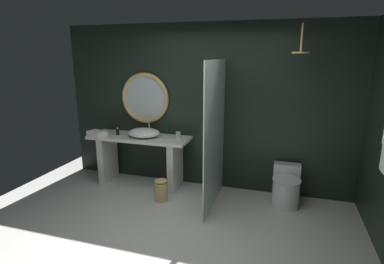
# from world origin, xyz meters

# --- Properties ---
(ground_plane) EXTENTS (5.76, 5.76, 0.00)m
(ground_plane) POSITION_xyz_m (0.00, 0.00, 0.00)
(ground_plane) COLOR silver
(back_wall_panel) EXTENTS (4.80, 0.10, 2.60)m
(back_wall_panel) POSITION_xyz_m (0.00, 1.90, 1.30)
(back_wall_panel) COLOR black
(back_wall_panel) RESTS_ON ground_plane
(vanity_counter) EXTENTS (1.66, 0.56, 0.83)m
(vanity_counter) POSITION_xyz_m (-1.02, 1.55, 0.54)
(vanity_counter) COLOR silver
(vanity_counter) RESTS_ON ground_plane
(vessel_sink) EXTENTS (0.52, 0.43, 0.24)m
(vessel_sink) POSITION_xyz_m (-0.92, 1.53, 0.90)
(vessel_sink) COLOR white
(vessel_sink) RESTS_ON vanity_counter
(tumbler_cup) EXTENTS (0.08, 0.08, 0.11)m
(tumbler_cup) POSITION_xyz_m (-0.37, 1.61, 0.89)
(tumbler_cup) COLOR silver
(tumbler_cup) RESTS_ON vanity_counter
(soap_dispenser) EXTENTS (0.05, 0.05, 0.13)m
(soap_dispenser) POSITION_xyz_m (-1.40, 1.53, 0.89)
(soap_dispenser) COLOR black
(soap_dispenser) RESTS_ON vanity_counter
(round_wall_mirror) EXTENTS (0.84, 0.07, 0.84)m
(round_wall_mirror) POSITION_xyz_m (-1.02, 1.81, 1.42)
(round_wall_mirror) COLOR tan
(shower_glass_panel) EXTENTS (0.02, 1.20, 2.06)m
(shower_glass_panel) POSITION_xyz_m (0.31, 1.25, 1.03)
(shower_glass_panel) COLOR silver
(shower_glass_panel) RESTS_ON ground_plane
(rain_shower_head) EXTENTS (0.22, 0.22, 0.37)m
(rain_shower_head) POSITION_xyz_m (1.35, 1.41, 2.18)
(rain_shower_head) COLOR tan
(toilet) EXTENTS (0.40, 0.58, 0.55)m
(toilet) POSITION_xyz_m (1.31, 1.53, 0.26)
(toilet) COLOR white
(toilet) RESTS_ON ground_plane
(waste_bin) EXTENTS (0.19, 0.19, 0.35)m
(waste_bin) POSITION_xyz_m (-0.45, 1.08, 0.17)
(waste_bin) COLOR tan
(waste_bin) RESTS_ON ground_plane
(folded_hand_towel) EXTENTS (0.34, 0.27, 0.08)m
(folded_hand_towel) POSITION_xyz_m (-1.69, 1.37, 0.87)
(folded_hand_towel) COLOR white
(folded_hand_towel) RESTS_ON vanity_counter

